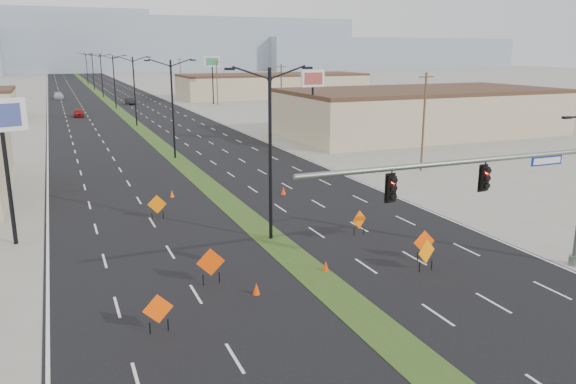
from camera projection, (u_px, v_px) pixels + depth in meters
name	position (u px, v px, depth m)	size (l,w,h in m)	color
ground	(377.00, 328.00, 22.69)	(600.00, 600.00, 0.00)	gray
road_surface	(114.00, 106.00, 112.19)	(25.00, 400.00, 0.02)	black
median_strip	(114.00, 106.00, 112.19)	(2.00, 400.00, 0.04)	#2D4217
building_se_near	(420.00, 113.00, 74.96)	(36.00, 18.00, 5.50)	tan
building_se_far	(273.00, 86.00, 134.68)	(44.00, 16.00, 5.00)	tan
mesa_center	(150.00, 44.00, 302.65)	(220.00, 50.00, 28.00)	#8592A5
mesa_east	(382.00, 53.00, 347.09)	(160.00, 50.00, 18.00)	#8592A5
mesa_backdrop	(8.00, 40.00, 293.99)	(140.00, 50.00, 32.00)	#8592A5
signal_mast	(515.00, 184.00, 26.49)	(16.30, 0.60, 8.00)	slate
streetlight_0	(270.00, 149.00, 32.10)	(5.15, 0.24, 10.02)	black
streetlight_1	(173.00, 106.00, 57.16)	(5.15, 0.24, 10.02)	black
streetlight_2	(134.00, 89.00, 82.22)	(5.15, 0.24, 10.02)	black
streetlight_3	(114.00, 80.00, 107.28)	(5.15, 0.24, 10.02)	black
streetlight_4	(102.00, 74.00, 132.34)	(5.15, 0.24, 10.02)	black
streetlight_5	(93.00, 70.00, 157.40)	(5.15, 0.24, 10.02)	black
streetlight_6	(87.00, 68.00, 182.46)	(5.15, 0.24, 10.02)	black
utility_pole_0	(424.00, 121.00, 51.37)	(1.60, 0.20, 9.00)	#4C3823
utility_pole_1	(281.00, 94.00, 82.70)	(1.60, 0.20, 9.00)	#4C3823
utility_pole_2	(217.00, 82.00, 114.02)	(1.60, 0.20, 9.00)	#4C3823
utility_pole_3	(181.00, 75.00, 145.35)	(1.60, 0.20, 9.00)	#4C3823
car_left	(79.00, 113.00, 94.56)	(1.55, 3.86, 1.32)	maroon
car_mid	(130.00, 101.00, 116.26)	(1.39, 3.98, 1.31)	black
car_far	(58.00, 96.00, 129.17)	(2.05, 5.04, 1.46)	#B5BBC0
construction_sign_0	(158.00, 310.00, 22.13)	(1.23, 0.12, 1.64)	#FF4D05
construction_sign_1	(211.00, 263.00, 26.70)	(1.37, 0.14, 1.83)	#E64004
construction_sign_2	(157.00, 205.00, 37.08)	(1.23, 0.34, 1.67)	orange
construction_sign_3	(359.00, 221.00, 33.96)	(1.11, 0.42, 1.54)	#FF6005
construction_sign_4	(426.00, 253.00, 28.31)	(1.23, 0.42, 1.70)	orange
construction_sign_5	(424.00, 243.00, 29.78)	(1.26, 0.12, 1.68)	#FD4E05
cone_0	(256.00, 289.00, 25.75)	(0.35, 0.35, 0.58)	#D83A04
cone_1	(326.00, 266.00, 28.46)	(0.34, 0.34, 0.57)	red
cone_2	(283.00, 191.00, 43.63)	(0.37, 0.37, 0.62)	#FF3205
cone_3	(172.00, 194.00, 42.84)	(0.34, 0.34, 0.56)	#F85405
pole_sign_west	(2.00, 128.00, 30.97)	(2.68, 1.25, 8.36)	black
pole_sign_east_near	(313.00, 85.00, 63.62)	(2.88, 0.58, 8.79)	black
pole_sign_east_far	(212.00, 65.00, 114.80)	(3.17, 1.07, 9.74)	black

